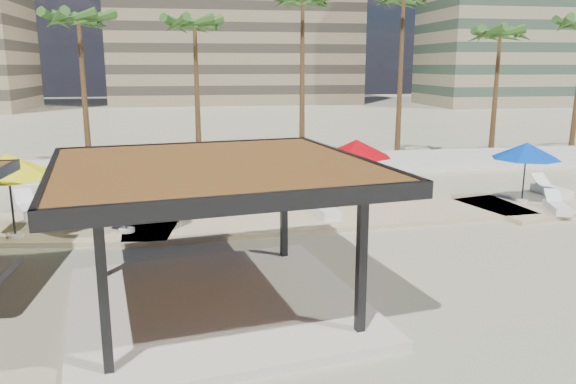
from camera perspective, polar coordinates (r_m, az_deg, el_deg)
The scene contains 18 objects.
ground at distance 15.42m, azimuth 3.74°, elevation -9.79°, with size 200.00×200.00×0.00m, color tan.
promenade at distance 22.92m, azimuth 4.15°, elevation -2.06°, with size 44.45×7.97×0.24m.
boundary_wall at distance 30.49m, azimuth -3.26°, elevation 2.71°, with size 56.00×0.30×1.20m, color silver.
building_mid at distance 92.51m, azimuth -5.43°, elevation 17.88°, with size 38.00×16.00×30.40m.
pavilion_central at distance 13.64m, azimuth -7.45°, elevation -3.10°, with size 8.33×8.33×3.69m.
umbrella_b at distance 20.80m, azimuth -26.60°, elevation 2.38°, with size 4.20×4.20×2.87m.
umbrella_c at distance 23.88m, azimuth 6.96°, elevation 4.42°, with size 3.50×3.50×2.68m.
umbrella_d at distance 25.82m, azimuth 23.07°, elevation 3.86°, with size 2.91×2.91×2.55m.
umbrella_f at distance 20.05m, azimuth -16.48°, elevation 2.70°, with size 3.91×3.91×2.80m.
lounger_a at distance 24.38m, azimuth -24.86°, elevation -1.55°, with size 1.57×2.28×0.83m.
lounger_b at distance 22.13m, azimuth 3.56°, elevation -1.75°, with size 0.99×2.18×0.80m.
lounger_c at distance 28.13m, azimuth 25.10°, elevation 0.19°, with size 0.84×2.18×0.81m.
lounger_d at distance 24.99m, azimuth 25.67°, elevation -1.36°, with size 1.16×2.00×0.72m.
palm_c at distance 32.49m, azimuth -20.49°, elevation 15.58°, with size 3.00×3.00×9.10m.
palm_d at distance 32.79m, azimuth -9.46°, elevation 15.96°, with size 3.00×3.00×8.98m.
palm_e at distance 33.02m, azimuth 1.49°, elevation 18.24°, with size 3.00×3.00×10.30m.
palm_f at distance 34.89m, azimuth 11.65°, elevation 18.03°, with size 3.00×3.00×10.51m.
palm_g at distance 36.97m, azimuth 20.73°, elevation 14.36°, with size 3.00×3.00×8.58m.
Camera 1 is at (-3.40, -13.84, 5.90)m, focal length 35.00 mm.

